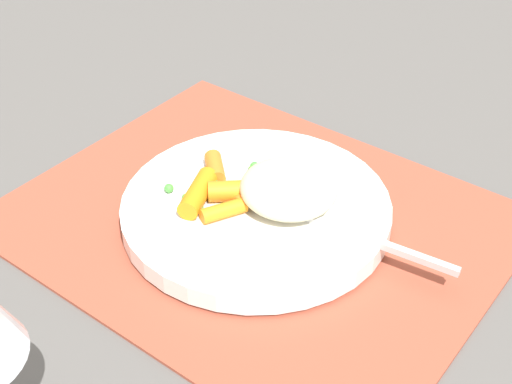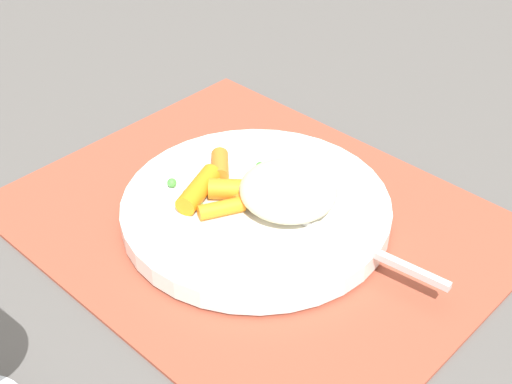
{
  "view_description": "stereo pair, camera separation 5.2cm",
  "coord_description": "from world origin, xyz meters",
  "views": [
    {
      "loc": [
        -0.29,
        0.38,
        0.4
      ],
      "look_at": [
        0.0,
        0.0,
        0.03
      ],
      "focal_mm": 50.56,
      "sensor_mm": 36.0,
      "label": 1
    },
    {
      "loc": [
        -0.33,
        0.35,
        0.4
      ],
      "look_at": [
        0.0,
        0.0,
        0.03
      ],
      "focal_mm": 50.56,
      "sensor_mm": 36.0,
      "label": 2
    }
  ],
  "objects": [
    {
      "name": "ground_plane",
      "position": [
        0.0,
        0.0,
        0.0
      ],
      "size": [
        2.4,
        2.4,
        0.0
      ],
      "primitive_type": "plane",
      "color": "#565451"
    },
    {
      "name": "placemat",
      "position": [
        0.0,
        0.0,
        0.0
      ],
      "size": [
        0.4,
        0.33,
        0.01
      ],
      "primitive_type": "cube",
      "color": "#9E4733",
      "rests_on": "ground_plane"
    },
    {
      "name": "plate",
      "position": [
        0.0,
        0.0,
        0.01
      ],
      "size": [
        0.23,
        0.23,
        0.02
      ],
      "primitive_type": "cylinder",
      "color": "white",
      "rests_on": "placemat"
    },
    {
      "name": "rice_mound",
      "position": [
        -0.02,
        -0.01,
        0.04
      ],
      "size": [
        0.08,
        0.08,
        0.03
      ],
      "primitive_type": "ellipsoid",
      "color": "beige",
      "rests_on": "plate"
    },
    {
      "name": "carrot_portion",
      "position": [
        0.03,
        0.01,
        0.03
      ],
      "size": [
        0.08,
        0.08,
        0.02
      ],
      "color": "orange",
      "rests_on": "plate"
    },
    {
      "name": "pea_scatter",
      "position": [
        0.03,
        0.0,
        0.03
      ],
      "size": [
        0.06,
        0.08,
        0.01
      ],
      "color": "green",
      "rests_on": "plate"
    },
    {
      "name": "fork",
      "position": [
        -0.05,
        -0.01,
        0.03
      ],
      "size": [
        0.21,
        0.04,
        0.01
      ],
      "color": "silver",
      "rests_on": "plate"
    }
  ]
}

